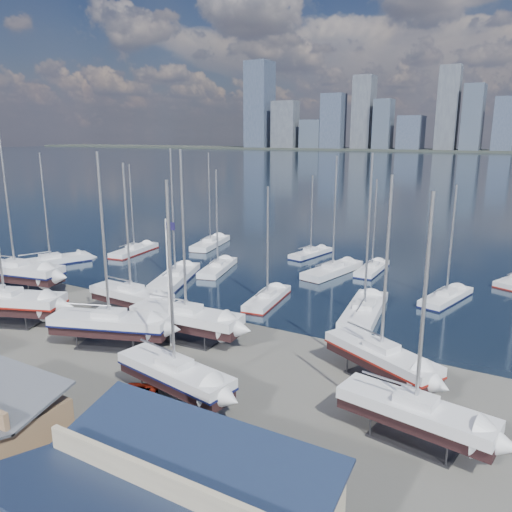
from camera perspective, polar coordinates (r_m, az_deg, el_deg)
The scene contains 24 objects.
ground at distance 44.54m, azimuth -13.04°, elevation -10.42°, with size 1400.00×1400.00×0.00m, color #605E59.
water at distance 341.02m, azimuth 25.49°, elevation 9.31°, with size 1400.00×600.00×0.40m, color #19283A.
sailboat_cradle_0 at distance 65.46m, azimuth -25.79°, elevation -1.60°, with size 12.35×5.58×19.04m.
sailboat_cradle_1 at distance 54.17m, azimuth -26.73°, elevation -4.72°, with size 11.89×7.08×18.39m.
sailboat_cradle_2 at distance 52.29m, azimuth -14.07°, elevation -4.43°, with size 9.46×2.96×15.35m.
sailboat_cradle_3 at distance 45.09m, azimuth -16.37°, elevation -7.44°, with size 10.71×6.21×16.65m.
sailboat_cradle_4 at distance 44.99m, azimuth -7.97°, elevation -7.03°, with size 10.49×3.56×16.79m.
sailboat_cradle_5 at distance 35.45m, azimuth -9.28°, elevation -13.14°, with size 9.67×4.14×15.20m.
sailboat_cradle_6 at distance 38.55m, azimuth 14.07°, elevation -11.09°, with size 9.63×6.58×15.32m.
sailboat_cradle_7 at distance 32.13m, azimuth 17.71°, elevation -16.67°, with size 9.45×3.95×15.03m.
sailboat_moored_0 at distance 76.58m, azimuth -22.43°, elevation -0.69°, with size 7.09×11.26×16.35m.
sailboat_moored_1 at distance 79.81m, azimuth -13.73°, elevation 0.52°, with size 3.92×9.84×14.31m.
sailboat_moored_2 at distance 82.75m, azimuth -5.23°, elevation 1.33°, with size 5.19×10.93×15.92m.
sailboat_moored_3 at distance 63.53m, azimuth -9.19°, elevation -2.61°, with size 6.97×11.88×17.16m.
sailboat_moored_4 at distance 67.62m, azimuth -4.38°, elevation -1.46°, with size 5.04×9.78×14.22m.
sailboat_moored_5 at distance 76.22m, azimuth 6.27°, elevation 0.22°, with size 3.95×8.84×12.77m.
sailboat_moored_6 at distance 55.09m, azimuth 1.31°, elevation -4.98°, with size 3.63×9.14×13.29m.
sailboat_moored_7 at distance 66.80m, azimuth 8.75°, elevation -1.77°, with size 5.08×11.05×16.11m.
sailboat_moored_8 at distance 68.84m, azimuth 13.12°, elevation -1.52°, with size 2.49×8.69×12.96m.
sailboat_moored_9 at distance 52.14m, azimuth 12.24°, elevation -6.38°, with size 4.65×11.62×17.06m.
sailboat_moored_10 at distance 59.33m, azimuth 20.90°, elevation -4.53°, with size 4.63×9.32×13.42m.
car_c at distance 35.07m, azimuth -14.24°, elevation -16.17°, with size 2.36×5.12×1.42m, color gray.
car_d at distance 32.05m, azimuth -17.42°, elevation -19.59°, with size 1.85×4.56×1.32m, color gray.
flagpole at distance 42.58m, azimuth -9.96°, elevation -2.19°, with size 1.00×0.12×11.25m.
Camera 1 is at (28.31, -39.36, 17.90)m, focal length 35.00 mm.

